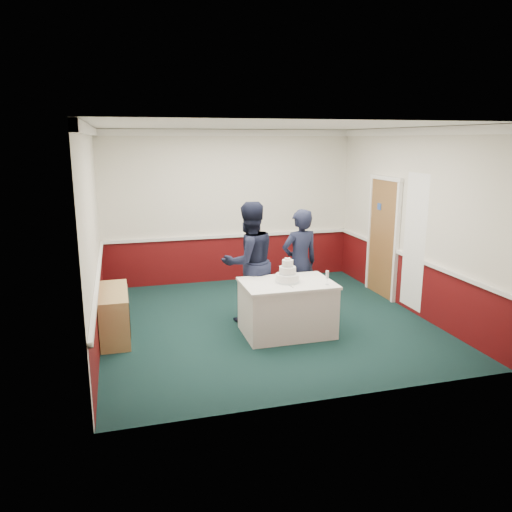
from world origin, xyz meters
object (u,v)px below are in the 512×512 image
object	(u,v)px
champagne_flute	(327,275)
person_man	(249,262)
sideboard	(115,314)
wedding_cake	(287,275)
cake_knife	(290,286)
person_woman	(300,263)
cake_table	(287,307)

from	to	relation	value
champagne_flute	person_man	size ratio (longest dim) A/B	0.11
sideboard	wedding_cake	world-z (taller)	wedding_cake
cake_knife	person_woman	xyz separation A→B (m)	(0.48, 0.91, 0.08)
cake_table	person_man	xyz separation A→B (m)	(-0.39, 0.71, 0.54)
sideboard	cake_knife	bearing A→B (deg)	-16.78
cake_knife	person_woman	bearing A→B (deg)	56.21
sideboard	cake_knife	distance (m)	2.56
cake_knife	person_man	distance (m)	0.99
sideboard	person_woman	xyz separation A→B (m)	(2.90, 0.18, 0.52)
cake_table	person_man	size ratio (longest dim) A/B	0.70
cake_table	wedding_cake	xyz separation A→B (m)	(0.00, 0.00, 0.50)
cake_table	wedding_cake	bearing A→B (deg)	90.00
champagne_flute	person_woman	xyz separation A→B (m)	(-0.05, 0.99, -0.05)
person_man	person_woman	distance (m)	0.84
person_man	person_woman	xyz separation A→B (m)	(0.84, -0.00, -0.07)
cake_table	sideboard	bearing A→B (deg)	167.80
cake_table	wedding_cake	size ratio (longest dim) A/B	3.63
wedding_cake	person_woman	world-z (taller)	person_woman
cake_knife	cake_table	bearing A→B (deg)	75.69
person_woman	champagne_flute	bearing A→B (deg)	82.76
cake_table	champagne_flute	size ratio (longest dim) A/B	6.44
cake_knife	person_man	size ratio (longest dim) A/B	0.12
wedding_cake	sideboard	bearing A→B (deg)	167.80
sideboard	wedding_cake	bearing A→B (deg)	-12.20
wedding_cake	person_woman	distance (m)	0.84
wedding_cake	person_man	size ratio (longest dim) A/B	0.19
champagne_flute	person_man	world-z (taller)	person_man
cake_table	person_woman	distance (m)	0.97
champagne_flute	sideboard	bearing A→B (deg)	164.65
cake_table	person_man	world-z (taller)	person_man
cake_table	person_woman	bearing A→B (deg)	57.40
cake_table	wedding_cake	distance (m)	0.50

